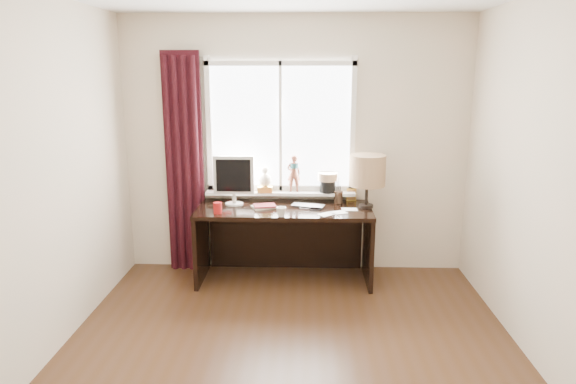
{
  "coord_description": "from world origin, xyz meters",
  "views": [
    {
      "loc": [
        0.1,
        -3.2,
        2.06
      ],
      "look_at": [
        -0.05,
        1.25,
        1.0
      ],
      "focal_mm": 32.0,
      "sensor_mm": 36.0,
      "label": 1
    }
  ],
  "objects_px": {
    "mug": "(281,211)",
    "table_lamp": "(367,171)",
    "monitor": "(234,177)",
    "laptop": "(308,206)",
    "desk": "(285,229)",
    "red_cup": "(218,208)"
  },
  "relations": [
    {
      "from": "laptop",
      "to": "desk",
      "type": "xyz_separation_m",
      "value": [
        -0.24,
        0.06,
        -0.26
      ]
    },
    {
      "from": "mug",
      "to": "monitor",
      "type": "height_order",
      "value": "monitor"
    },
    {
      "from": "mug",
      "to": "red_cup",
      "type": "xyz_separation_m",
      "value": [
        -0.6,
        0.08,
        0.01
      ]
    },
    {
      "from": "red_cup",
      "to": "table_lamp",
      "type": "bearing_deg",
      "value": 10.46
    },
    {
      "from": "table_lamp",
      "to": "laptop",
      "type": "bearing_deg",
      "value": -179.25
    },
    {
      "from": "laptop",
      "to": "table_lamp",
      "type": "height_order",
      "value": "table_lamp"
    },
    {
      "from": "desk",
      "to": "laptop",
      "type": "bearing_deg",
      "value": -14.78
    },
    {
      "from": "red_cup",
      "to": "desk",
      "type": "xyz_separation_m",
      "value": [
        0.61,
        0.32,
        -0.3
      ]
    },
    {
      "from": "mug",
      "to": "table_lamp",
      "type": "distance_m",
      "value": 0.94
    },
    {
      "from": "desk",
      "to": "table_lamp",
      "type": "height_order",
      "value": "table_lamp"
    },
    {
      "from": "mug",
      "to": "table_lamp",
      "type": "bearing_deg",
      "value": 22.75
    },
    {
      "from": "laptop",
      "to": "mug",
      "type": "height_order",
      "value": "mug"
    },
    {
      "from": "laptop",
      "to": "desk",
      "type": "relative_size",
      "value": 0.19
    },
    {
      "from": "laptop",
      "to": "desk",
      "type": "bearing_deg",
      "value": -179.27
    },
    {
      "from": "red_cup",
      "to": "table_lamp",
      "type": "distance_m",
      "value": 1.47
    },
    {
      "from": "table_lamp",
      "to": "red_cup",
      "type": "bearing_deg",
      "value": -169.54
    },
    {
      "from": "mug",
      "to": "laptop",
      "type": "bearing_deg",
      "value": 53.09
    },
    {
      "from": "mug",
      "to": "table_lamp",
      "type": "xyz_separation_m",
      "value": [
        0.82,
        0.34,
        0.32
      ]
    },
    {
      "from": "mug",
      "to": "desk",
      "type": "xyz_separation_m",
      "value": [
        0.02,
        0.4,
        -0.29
      ]
    },
    {
      "from": "desk",
      "to": "table_lamp",
      "type": "distance_m",
      "value": 1.01
    },
    {
      "from": "monitor",
      "to": "table_lamp",
      "type": "height_order",
      "value": "table_lamp"
    },
    {
      "from": "desk",
      "to": "monitor",
      "type": "distance_m",
      "value": 0.73
    }
  ]
}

